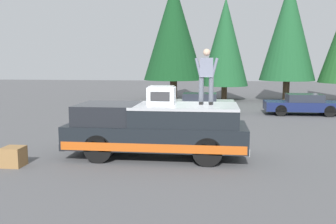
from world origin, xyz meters
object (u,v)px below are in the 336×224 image
(pickup_truck, at_px, (157,129))
(parked_car_navy, at_px, (303,104))
(wooden_crate, at_px, (14,157))
(person_on_truck_bed, at_px, (206,75))
(compressor_unit, at_px, (161,95))
(parked_car_silver, at_px, (198,103))

(pickup_truck, relative_size, parked_car_navy, 1.35)
(pickup_truck, height_order, wooden_crate, pickup_truck)
(person_on_truck_bed, distance_m, parked_car_navy, 11.34)
(pickup_truck, relative_size, compressor_unit, 6.60)
(compressor_unit, bearing_deg, wooden_crate, 112.69)
(person_on_truck_bed, bearing_deg, parked_car_navy, -27.62)
(compressor_unit, xyz_separation_m, person_on_truck_bed, (0.07, -1.37, 0.62))
(wooden_crate, bearing_deg, pickup_truck, -68.25)
(person_on_truck_bed, distance_m, wooden_crate, 6.10)
(compressor_unit, height_order, parked_car_navy, compressor_unit)
(pickup_truck, relative_size, parked_car_silver, 1.35)
(pickup_truck, xyz_separation_m, person_on_truck_bed, (0.21, -1.51, 1.68))
(person_on_truck_bed, bearing_deg, pickup_truck, 97.77)
(compressor_unit, relative_size, parked_car_navy, 0.20)
(compressor_unit, bearing_deg, parked_car_navy, -33.31)
(compressor_unit, bearing_deg, pickup_truck, 134.06)
(wooden_crate, bearing_deg, compressor_unit, -67.31)
(compressor_unit, height_order, parked_car_silver, compressor_unit)
(parked_car_navy, distance_m, parked_car_silver, 5.80)
(compressor_unit, distance_m, parked_car_silver, 9.94)
(pickup_truck, bearing_deg, person_on_truck_bed, -82.23)
(parked_car_navy, bearing_deg, wooden_crate, 137.79)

